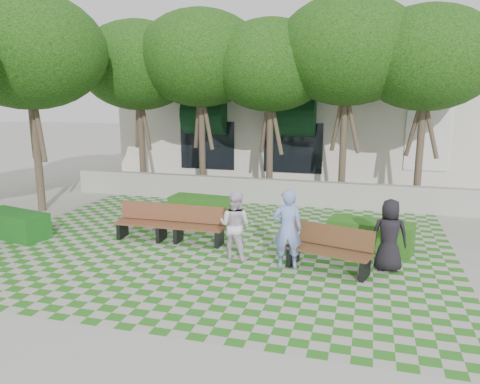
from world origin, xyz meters
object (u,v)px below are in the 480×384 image
(bench_east, at_px, (329,250))
(hedge_east, at_px, (370,235))
(bench_mid, at_px, (191,226))
(person_blue, at_px, (287,229))
(bench_west, at_px, (151,222))
(person_white, at_px, (235,225))
(person_dark, at_px, (389,235))
(hedge_midleft, at_px, (203,208))
(hedge_west, at_px, (14,224))

(bench_east, xyz_separation_m, hedge_east, (0.90, 1.80, -0.12))
(bench_mid, xyz_separation_m, person_blue, (2.84, -1.16, 0.46))
(bench_east, bearing_deg, bench_west, -176.29)
(bench_east, height_order, person_white, person_white)
(bench_west, height_order, person_dark, person_dark)
(hedge_midleft, relative_size, person_dark, 1.26)
(hedge_midleft, bearing_deg, person_white, -57.95)
(bench_mid, xyz_separation_m, person_dark, (5.08, -0.68, 0.36))
(hedge_midleft, bearing_deg, bench_west, -106.66)
(bench_east, xyz_separation_m, hedge_west, (-8.76, 0.18, -0.13))
(bench_mid, bearing_deg, person_dark, -7.81)
(person_blue, xyz_separation_m, person_dark, (2.25, 0.48, -0.10))
(bench_mid, distance_m, person_dark, 5.14)
(bench_east, distance_m, hedge_midleft, 5.45)
(hedge_east, relative_size, person_white, 1.27)
(person_dark, height_order, person_white, person_dark)
(bench_east, xyz_separation_m, person_white, (-2.30, 0.21, 0.34))
(bench_east, relative_size, bench_mid, 1.08)
(bench_east, xyz_separation_m, person_dark, (1.30, 0.37, 0.34))
(bench_mid, xyz_separation_m, hedge_west, (-4.97, -0.86, -0.12))
(hedge_east, height_order, person_white, person_white)
(bench_west, height_order, person_white, person_white)
(hedge_east, distance_m, person_white, 3.60)
(hedge_west, distance_m, person_white, 6.47)
(hedge_east, bearing_deg, person_dark, -74.53)
(person_white, bearing_deg, bench_west, -8.22)
(bench_east, distance_m, bench_west, 5.08)
(hedge_east, xyz_separation_m, person_blue, (-1.85, -1.92, 0.56))
(hedge_west, bearing_deg, hedge_east, 9.53)
(hedge_east, bearing_deg, hedge_west, -170.47)
(bench_mid, bearing_deg, hedge_east, 9.02)
(person_blue, bearing_deg, bench_west, -28.41)
(bench_mid, distance_m, hedge_east, 4.75)
(bench_west, relative_size, person_dark, 1.14)
(bench_mid, height_order, hedge_east, bench_mid)
(bench_mid, bearing_deg, person_white, -29.49)
(bench_east, bearing_deg, person_blue, -157.21)
(bench_east, relative_size, bench_west, 1.07)
(hedge_west, bearing_deg, hedge_midleft, 35.44)
(bench_mid, distance_m, person_white, 1.74)
(bench_east, distance_m, person_dark, 1.39)
(bench_mid, relative_size, bench_west, 0.99)
(bench_mid, relative_size, person_white, 1.13)
(person_dark, bearing_deg, person_blue, 7.29)
(person_blue, bearing_deg, person_white, -25.94)
(hedge_midleft, relative_size, person_blue, 1.12)
(hedge_midleft, bearing_deg, bench_mid, -78.07)
(bench_east, xyz_separation_m, person_blue, (-0.95, -0.12, 0.45))
(bench_west, distance_m, person_white, 2.82)
(bench_mid, bearing_deg, person_blue, -22.51)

